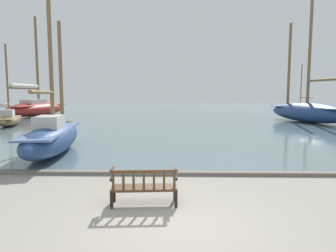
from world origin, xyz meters
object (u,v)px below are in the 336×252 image
at_px(sailboat_centre_channel, 309,111).
at_px(sailboat_nearest_starboard, 9,119).
at_px(sailboat_nearest_port, 301,107).
at_px(sailboat_outer_port, 37,107).
at_px(sailboat_mid_port, 53,135).
at_px(park_bench, 144,186).

bearing_deg(sailboat_centre_channel, sailboat_nearest_starboard, -171.83).
bearing_deg(sailboat_nearest_port, sailboat_nearest_starboard, -145.93).
height_order(sailboat_nearest_starboard, sailboat_nearest_port, sailboat_nearest_port).
distance_m(sailboat_outer_port, sailboat_nearest_port, 38.12).
distance_m(sailboat_centre_channel, sailboat_mid_port, 23.61).
xyz_separation_m(sailboat_outer_port, sailboat_nearest_starboard, (2.77, -11.21, -0.52)).
relative_size(park_bench, sailboat_nearest_starboard, 0.24).
height_order(park_bench, sailboat_nearest_starboard, sailboat_nearest_starboard).
height_order(sailboat_mid_port, sailboat_nearest_starboard, sailboat_mid_port).
height_order(park_bench, sailboat_nearest_port, sailboat_nearest_port).
relative_size(sailboat_outer_port, sailboat_nearest_port, 1.63).
distance_m(park_bench, sailboat_outer_port, 32.87).
relative_size(park_bench, sailboat_nearest_port, 0.23).
relative_size(sailboat_centre_channel, sailboat_nearest_starboard, 1.68).
distance_m(sailboat_nearest_starboard, sailboat_nearest_port, 40.53).
xyz_separation_m(sailboat_outer_port, sailboat_nearest_port, (36.34, 11.49, -0.45)).
bearing_deg(sailboat_nearest_port, sailboat_centre_channel, -110.62).
height_order(sailboat_outer_port, sailboat_nearest_port, sailboat_outer_port).
bearing_deg(sailboat_nearest_starboard, sailboat_nearest_port, 34.07).
bearing_deg(sailboat_mid_port, park_bench, -52.12).
bearing_deg(sailboat_mid_port, sailboat_centre_channel, 40.14).
height_order(sailboat_outer_port, sailboat_nearest_starboard, sailboat_outer_port).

